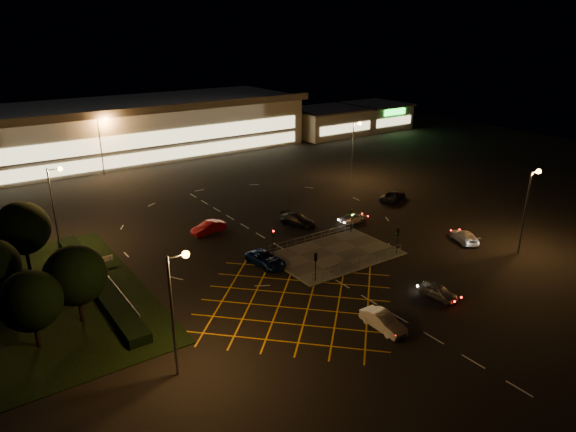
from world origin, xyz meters
TOP-DOWN VIEW (x-y plane):
  - ground at (0.00, 0.00)m, footprint 180.00×180.00m
  - pedestrian_island at (2.00, -2.00)m, footprint 14.00×9.00m
  - grass_verge at (-28.00, 6.00)m, footprint 18.00×30.00m
  - hedge at (-23.00, 6.00)m, footprint 2.00×26.00m
  - supermarket at (0.00, 61.95)m, footprint 72.00×26.50m
  - retail_unit_a at (46.00, 53.97)m, footprint 18.80×14.80m
  - retail_unit_b at (62.00, 53.96)m, footprint 14.80×14.80m
  - streetlight_sw at (-21.56, -12.00)m, footprint 1.78×0.56m
  - streetlight_se at (20.44, -14.00)m, footprint 1.78×0.56m
  - streetlight_nw at (-23.56, 18.00)m, footprint 1.78×0.56m
  - streetlight_ne at (24.44, 20.00)m, footprint 1.78×0.56m
  - streetlight_far_left at (-9.56, 48.00)m, footprint 1.78×0.56m
  - streetlight_far_right at (30.44, 50.00)m, footprint 1.78×0.56m
  - signal_sw at (-4.00, -5.99)m, footprint 0.28×0.30m
  - signal_se at (8.00, -5.99)m, footprint 0.28×0.30m
  - signal_nw at (-4.00, 1.99)m, footprint 0.28×0.30m
  - signal_ne at (8.00, 1.99)m, footprint 0.28×0.30m
  - tree_a at (-30.00, -2.00)m, footprint 5.04×5.04m
  - tree_c at (-28.00, 14.00)m, footprint 5.76×5.76m
  - tree_e at (-26.00, 0.00)m, footprint 5.40×5.40m
  - car_near_silver at (3.88, -15.61)m, footprint 2.01×4.09m
  - car_queue_white at (-4.55, -16.42)m, footprint 1.67×4.62m
  - car_left_blue at (-6.13, 0.20)m, footprint 2.92×5.48m
  - car_far_dkgrey at (4.01, 8.15)m, footprint 3.58×5.63m
  - car_right_silver at (10.77, 4.65)m, footprint 3.98×1.70m
  - car_circ_red at (-7.05, 12.51)m, footprint 4.83×2.24m
  - car_east_grey at (22.15, 8.29)m, footprint 5.74×4.13m
  - car_approach_white at (17.69, -8.06)m, footprint 3.60×5.12m

SIDE VIEW (x-z plane):
  - ground at x=0.00m, z-range 0.00..0.00m
  - grass_verge at x=-28.00m, z-range 0.00..0.08m
  - pedestrian_island at x=2.00m, z-range 0.00..0.12m
  - hedge at x=-23.00m, z-range 0.00..1.00m
  - car_right_silver at x=10.77m, z-range 0.00..1.34m
  - car_near_silver at x=3.88m, z-range 0.00..1.34m
  - car_approach_white at x=17.69m, z-range 0.00..1.38m
  - car_east_grey at x=22.15m, z-range 0.00..1.45m
  - car_left_blue at x=-6.13m, z-range 0.00..1.47m
  - car_queue_white at x=-4.55m, z-range 0.00..1.51m
  - car_far_dkgrey at x=4.01m, z-range 0.00..1.52m
  - car_circ_red at x=-7.05m, z-range 0.00..1.53m
  - signal_sw at x=-4.00m, z-range 0.79..3.94m
  - signal_se at x=8.00m, z-range 0.79..3.94m
  - signal_nw at x=-4.00m, z-range 0.79..3.94m
  - signal_ne at x=8.00m, z-range 0.79..3.94m
  - retail_unit_a at x=46.00m, z-range 0.04..6.39m
  - retail_unit_b at x=62.00m, z-range 0.05..6.40m
  - tree_a at x=-30.00m, z-range 0.90..7.76m
  - tree_e at x=-26.00m, z-range 0.97..8.32m
  - tree_c at x=-28.00m, z-range 1.03..8.87m
  - supermarket at x=0.00m, z-range 0.06..10.56m
  - streetlight_sw at x=-21.56m, z-range 1.55..11.58m
  - streetlight_se at x=20.44m, z-range 1.55..11.58m
  - streetlight_nw at x=-23.56m, z-range 1.55..11.58m
  - streetlight_ne at x=24.44m, z-range 1.55..11.58m
  - streetlight_far_left at x=-9.56m, z-range 1.55..11.58m
  - streetlight_far_right at x=30.44m, z-range 1.55..11.58m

